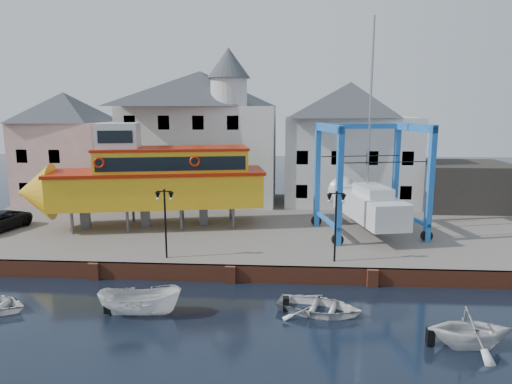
{
  "coord_description": "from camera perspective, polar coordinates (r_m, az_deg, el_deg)",
  "views": [
    {
      "loc": [
        3.11,
        -24.6,
        9.88
      ],
      "look_at": [
        1.0,
        7.0,
        4.0
      ],
      "focal_mm": 32.0,
      "sensor_mm": 36.0,
      "label": 1
    }
  ],
  "objects": [
    {
      "name": "building_white_main",
      "position": [
        43.8,
        -6.74,
        7.12
      ],
      "size": [
        14.0,
        8.3,
        14.0
      ],
      "color": "silver",
      "rests_on": "hardstanding"
    },
    {
      "name": "lamp_post_right",
      "position": [
        26.58,
        9.98,
        -2.04
      ],
      "size": [
        1.12,
        0.32,
        4.2
      ],
      "color": "black",
      "rests_on": "hardstanding"
    },
    {
      "name": "quay_wall",
      "position": [
        26.61,
        -3.19,
        -10.14
      ],
      "size": [
        44.0,
        0.47,
        1.0
      ],
      "color": "brown",
      "rests_on": "ground"
    },
    {
      "name": "hardstanding",
      "position": [
        36.95,
        -1.14,
        -4.19
      ],
      "size": [
        44.0,
        22.0,
        1.0
      ],
      "primitive_type": "cube",
      "color": "#645D58",
      "rests_on": "ground"
    },
    {
      "name": "tour_boat",
      "position": [
        34.92,
        -13.8,
        1.63
      ],
      "size": [
        18.34,
        7.55,
        7.78
      ],
      "rotation": [
        0.0,
        0.0,
        0.19
      ],
      "color": "#59595E",
      "rests_on": "hardstanding"
    },
    {
      "name": "motorboat_a",
      "position": [
        23.52,
        -14.24,
        -14.67
      ],
      "size": [
        4.13,
        1.77,
        1.56
      ],
      "primitive_type": "imported",
      "rotation": [
        0.0,
        0.0,
        1.63
      ],
      "color": "silver",
      "rests_on": "ground"
    },
    {
      "name": "lamp_post_left",
      "position": [
        27.37,
        -11.33,
        -1.73
      ],
      "size": [
        1.12,
        0.32,
        4.2
      ],
      "color": "black",
      "rests_on": "hardstanding"
    },
    {
      "name": "building_pink",
      "position": [
        47.69,
        -22.57,
        5.23
      ],
      "size": [
        8.0,
        7.0,
        10.3
      ],
      "color": "tan",
      "rests_on": "hardstanding"
    },
    {
      "name": "motorboat_b",
      "position": [
        23.28,
        7.83,
        -14.7
      ],
      "size": [
        4.81,
        4.0,
        0.86
      ],
      "primitive_type": "imported",
      "rotation": [
        0.0,
        0.0,
        1.29
      ],
      "color": "silver",
      "rests_on": "ground"
    },
    {
      "name": "building_white_right",
      "position": [
        44.12,
        11.54,
        6.04
      ],
      "size": [
        12.0,
        8.0,
        11.2
      ],
      "color": "silver",
      "rests_on": "hardstanding"
    },
    {
      "name": "ground",
      "position": [
        26.69,
        -3.2,
        -11.22
      ],
      "size": [
        140.0,
        140.0,
        0.0
      ],
      "primitive_type": "plane",
      "color": "black",
      "rests_on": "ground"
    },
    {
      "name": "travel_lift",
      "position": [
        34.12,
        13.4,
        -0.57
      ],
      "size": [
        7.97,
        10.22,
        14.98
      ],
      "rotation": [
        0.0,
        0.0,
        0.21
      ],
      "color": "blue",
      "rests_on": "hardstanding"
    },
    {
      "name": "motorboat_c",
      "position": [
        22.09,
        25.03,
        -17.11
      ],
      "size": [
        3.65,
        3.19,
        1.85
      ],
      "primitive_type": "imported",
      "rotation": [
        0.0,
        0.0,
        1.62
      ],
      "color": "silver",
      "rests_on": "ground"
    },
    {
      "name": "shed_dark",
      "position": [
        45.06,
        24.42,
        0.79
      ],
      "size": [
        8.0,
        7.0,
        4.0
      ],
      "primitive_type": "cube",
      "color": "#272521",
      "rests_on": "hardstanding"
    }
  ]
}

